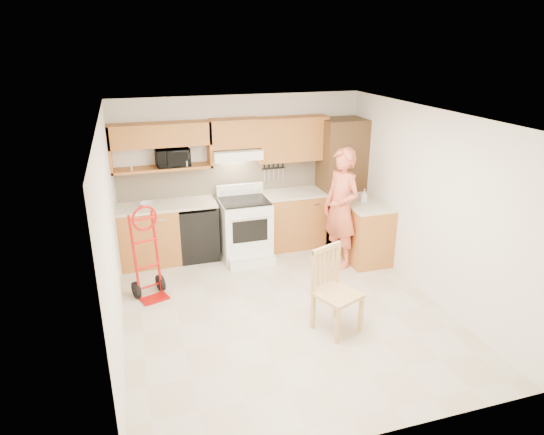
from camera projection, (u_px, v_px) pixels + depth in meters
name	position (u px, v px, depth m)	size (l,w,h in m)	color
floor	(283.00, 310.00, 6.24)	(4.00, 4.50, 0.02)	#BEAE93
ceiling	(285.00, 115.00, 5.36)	(4.00, 4.50, 0.02)	white
wall_back	(241.00, 173.00, 7.83)	(4.00, 0.02, 2.50)	silver
wall_front	(374.00, 317.00, 3.78)	(4.00, 0.02, 2.50)	silver
wall_left	(110.00, 239.00, 5.25)	(0.02, 4.50, 2.50)	silver
wall_right	(428.00, 204.00, 6.35)	(0.02, 4.50, 2.50)	silver
backsplash	(241.00, 176.00, 7.82)	(3.92, 0.03, 0.55)	beige
lower_cab_left	(149.00, 236.00, 7.40)	(0.90, 0.60, 0.90)	#B06935
dishwasher	(197.00, 232.00, 7.62)	(0.60, 0.60, 0.85)	black
lower_cab_right	(294.00, 220.00, 8.06)	(1.14, 0.60, 0.90)	#B06935
countertop_left	(166.00, 205.00, 7.32)	(1.50, 0.63, 0.04)	#BDB19D
countertop_right	(294.00, 193.00, 7.89)	(1.14, 0.63, 0.04)	#BDB19D
cab_return_right	(363.00, 231.00, 7.58)	(0.60, 1.00, 0.90)	#B06935
countertop_return	(365.00, 203.00, 7.41)	(0.63, 1.00, 0.04)	#BDB19D
pantry_tall	(340.00, 181.00, 8.07)	(0.70, 0.60, 2.10)	#54351C
upper_cab_left	(160.00, 135.00, 7.07)	(1.50, 0.33, 0.34)	#B06935
upper_shelf_mw	(163.00, 168.00, 7.25)	(1.50, 0.33, 0.04)	#B06935
upper_cab_center	(235.00, 133.00, 7.40)	(0.76, 0.33, 0.44)	#B06935
upper_cab_right	(292.00, 139.00, 7.71)	(1.14, 0.33, 0.70)	#B06935
range_hood	(236.00, 154.00, 7.45)	(0.76, 0.46, 0.14)	white
knife_strip	(274.00, 172.00, 7.93)	(0.40, 0.05, 0.29)	black
microwave	(173.00, 157.00, 7.24)	(0.49, 0.33, 0.27)	black
range	(246.00, 225.00, 7.55)	(0.76, 1.00, 1.12)	white
person	(341.00, 208.00, 7.19)	(0.67, 0.44, 1.84)	#D95F41
hand_truck	(148.00, 257.00, 6.34)	(0.47, 0.43, 1.18)	#AD0C0A
dining_chair	(338.00, 292.00, 5.63)	(0.46, 0.51, 1.04)	tan
soap_bottle	(364.00, 195.00, 7.40)	(0.09, 0.09, 0.20)	white
bowl	(147.00, 204.00, 7.23)	(0.21, 0.21, 0.05)	white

